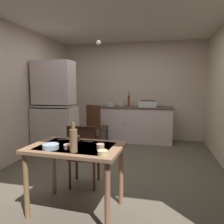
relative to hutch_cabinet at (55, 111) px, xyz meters
The scene contains 23 objects.
ground_plane 1.73m from the hutch_cabinet, 19.03° to the right, with size 5.24×5.24×0.00m, color brown.
wall_back 2.22m from the hutch_cabinet, 50.38° to the left, with size 3.82×0.10×2.55m, color beige.
wall_left 0.80m from the hutch_cabinet, 136.78° to the right, with size 0.10×4.34×2.55m, color beige.
ceiling_slab 2.25m from the hutch_cabinet, 19.03° to the right, with size 3.82×4.34×0.10m, color white.
hutch_cabinet is the anchor object (origin of this frame).
counter_cabinet 2.10m from the hutch_cabinet, 40.11° to the left, with size 1.82×0.64×0.89m.
sink_basin 2.28m from the hutch_cabinet, 35.43° to the left, with size 0.44×0.34×0.15m.
hand_pump 1.94m from the hutch_cabinet, 44.96° to the left, with size 0.05×0.27×0.39m.
mixing_bowl_counter 1.56m from the hutch_cabinet, 54.70° to the left, with size 0.23×0.23×0.09m, color #ADD1C1.
stoneware_crock 1.76m from the hutch_cabinet, 47.78° to the left, with size 0.13×0.13×0.13m, color beige.
dining_table 2.33m from the hutch_cabinet, 56.92° to the right, with size 1.06×0.73×0.76m.
chair_far_side 1.83m from the hutch_cabinet, 50.27° to the right, with size 0.44×0.44×0.90m.
chair_by_counter 1.08m from the hutch_cabinet, 47.81° to the left, with size 0.49×0.49×0.98m.
serving_bowl_wide 2.40m from the hutch_cabinet, 58.95° to the right, with size 0.11×0.11×0.04m, color tan.
soup_bowl_small 2.35m from the hutch_cabinet, 63.51° to the right, with size 0.17×0.17×0.05m, color #9EB2C6.
sauce_dish 2.73m from the hutch_cabinet, 53.02° to the right, with size 0.11×0.11×0.05m, color beige.
teacup_cream 2.11m from the hutch_cabinet, 55.56° to the right, with size 0.08×0.08×0.06m, color tan.
teacup_mint 2.54m from the hutch_cabinet, 51.97° to the right, with size 0.08×0.08×0.06m, color tan.
glass_bottle 2.53m from the hutch_cabinet, 58.28° to the right, with size 0.08×0.08×0.30m.
table_knife 2.02m from the hutch_cabinet, 58.67° to the right, with size 0.20×0.02×0.01m, color silver.
teaspoon_near_bowl 2.20m from the hutch_cabinet, 52.55° to the right, with size 0.14×0.02×0.01m, color beige.
teaspoon_by_cup 2.13m from the hutch_cabinet, 63.34° to the right, with size 0.15×0.02×0.01m, color beige.
pendant_bulb 1.78m from the hutch_cabinet, 27.90° to the right, with size 0.08×0.08×0.08m, color #F9EFCC.
Camera 1 is at (0.78, -3.65, 1.44)m, focal length 34.71 mm.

